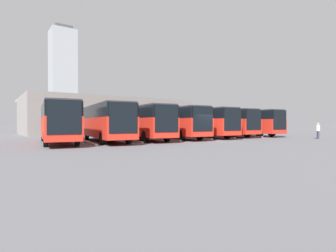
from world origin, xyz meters
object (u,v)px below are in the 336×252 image
Objects in this scene: bus_3 at (174,122)px; bus_5 at (105,121)px; bus_0 at (246,122)px; bus_4 at (142,122)px; bus_2 at (201,122)px; pedestrian at (318,130)px; bus_6 at (58,121)px; bus_1 at (222,122)px.

bus_5 is (8.07, 0.29, 0.00)m from bus_3.
bus_0 is 16.13m from bus_4.
bus_5 is (12.10, 0.31, 0.00)m from bus_2.
bus_3 is 6.48× the size of pedestrian.
bus_4 is 1.00× the size of bus_6.
pedestrian is (-16.59, 9.34, -0.92)m from bus_4.
bus_4 is (16.13, -0.05, 0.00)m from bus_0.
bus_1 reaches higher than pedestrian.
bus_1 is 1.00× the size of bus_6.
bus_1 is 1.00× the size of bus_2.
bus_0 is at bearing -172.82° from bus_2.
bus_3 is at bearing -76.96° from pedestrian.
bus_1 is 20.17m from bus_6.
bus_3 is at bearing 11.56° from bus_1.
bus_0 and bus_3 have the same top height.
bus_2 is 1.00× the size of bus_4.
bus_3 and bus_5 have the same top height.
bus_3 is at bearing -172.15° from bus_4.
bus_2 is 4.03m from bus_3.
bus_2 is at bearing 15.06° from bus_1.
bus_2 and bus_3 have the same top height.
bus_0 is 9.35m from pedestrian.
pedestrian is at bearing 166.69° from bus_6.
bus_6 is at bearing -61.33° from pedestrian.
bus_5 is at bearing 9.77° from bus_3.
bus_2 is (4.03, 0.52, 0.00)m from bus_1.
bus_6 is at bearing 7.10° from bus_3.
bus_1 is at bearing -169.67° from bus_4.
bus_6 is 6.48× the size of pedestrian.
pedestrian is at bearing 158.35° from bus_4.
bus_1 is 1.00× the size of bus_3.
bus_0 is 1.00× the size of bus_5.
bus_1 and bus_4 have the same top height.
bus_4 is (8.07, 0.03, 0.00)m from bus_2.
bus_1 is 12.11m from bus_4.
bus_4 is (4.03, 0.01, 0.00)m from bus_3.
bus_0 and bus_4 have the same top height.
bus_1 is (4.03, -0.60, 0.00)m from bus_0.
bus_3 and bus_6 have the same top height.
bus_2 is 1.00× the size of bus_6.
bus_0 is 6.48× the size of pedestrian.
bus_0 is 24.20m from bus_6.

